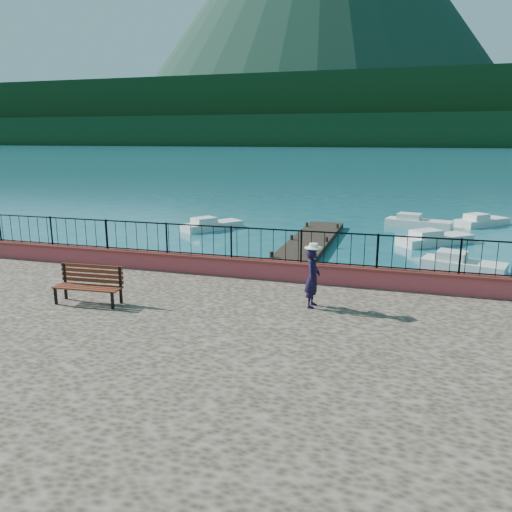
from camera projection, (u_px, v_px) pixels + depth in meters
The scene contains 14 objects.
ground at pixel (280, 373), 11.76m from camera, with size 2000.00×2000.00×0.00m, color #19596B.
parapet at pixel (311, 272), 14.86m from camera, with size 28.00×0.46×0.58m, color #A23A41.
railing at pixel (311, 247), 14.69m from camera, with size 27.00×0.05×0.95m, color black.
dock at pixel (301, 252), 23.47m from camera, with size 2.00×16.00×0.30m, color #2D231C.
far_forest at pixel (406, 131), 289.07m from camera, with size 900.00×60.00×18.00m, color black.
foothills at pixel (408, 112), 341.93m from camera, with size 900.00×120.00×44.00m, color black.
park_bench at pixel (89, 292), 12.92m from camera, with size 1.81×0.69×0.99m.
person at pixel (313, 278), 12.57m from camera, with size 0.56×0.37×1.53m, color black.
hat at pixel (313, 246), 12.38m from camera, with size 0.44×0.44×0.12m, color white.
boat_1 at pixel (464, 261), 20.65m from camera, with size 3.26×1.30×0.80m, color silver.
boat_2 at pixel (435, 236), 25.91m from camera, with size 4.18×1.30×0.80m, color silver.
boat_3 at pixel (212, 223), 29.99m from camera, with size 3.77×1.30×0.80m, color silver.
boat_4 at pixel (419, 220), 30.95m from camera, with size 3.94×1.30×0.80m, color silver.
boat_5 at pixel (482, 219), 31.34m from camera, with size 3.74×1.30×0.80m, color silver.
Camera 1 is at (2.58, -10.50, 5.42)m, focal length 35.00 mm.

